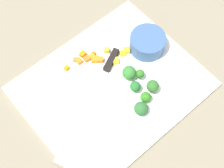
{
  "coord_description": "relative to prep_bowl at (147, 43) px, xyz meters",
  "views": [
    {
      "loc": [
        -0.26,
        -0.31,
        0.83
      ],
      "look_at": [
        0.0,
        0.0,
        0.02
      ],
      "focal_mm": 52.98,
      "sensor_mm": 36.0,
      "label": 1
    }
  ],
  "objects": [
    {
      "name": "carrot_dice_4",
      "position": [
        -0.22,
        0.1,
        -0.02
      ],
      "size": [
        0.02,
        0.01,
        0.01
      ],
      "primitive_type": "cube",
      "rotation": [
        0.0,
        0.0,
        0.27
      ],
      "color": "orange",
      "rests_on": "cutting_board"
    },
    {
      "name": "carrot_dice_3",
      "position": [
        -0.14,
        0.06,
        -0.02
      ],
      "size": [
        0.03,
        0.03,
        0.02
      ],
      "primitive_type": "cube",
      "rotation": [
        0.0,
        0.0,
        0.87
      ],
      "color": "orange",
      "rests_on": "cutting_board"
    },
    {
      "name": "pepper_dice_2",
      "position": [
        -0.07,
        0.03,
        -0.02
      ],
      "size": [
        0.02,
        0.02,
        0.01
      ],
      "primitive_type": "cube",
      "rotation": [
        0.0,
        0.0,
        1.04
      ],
      "color": "yellow",
      "rests_on": "cutting_board"
    },
    {
      "name": "broccoli_floret_0",
      "position": [
        -0.12,
        -0.12,
        -0.01
      ],
      "size": [
        0.03,
        0.03,
        0.03
      ],
      "color": "#82B269",
      "rests_on": "cutting_board"
    },
    {
      "name": "broccoli_floret_2",
      "position": [
        -0.11,
        -0.04,
        -0.0
      ],
      "size": [
        0.04,
        0.04,
        0.04
      ],
      "color": "#95B96B",
      "rests_on": "cutting_board"
    },
    {
      "name": "pepper_dice_1",
      "position": [
        -0.1,
        0.02,
        -0.02
      ],
      "size": [
        0.02,
        0.02,
        0.02
      ],
      "primitive_type": "cube",
      "rotation": [
        0.0,
        0.0,
        1.07
      ],
      "color": "yellow",
      "rests_on": "cutting_board"
    },
    {
      "name": "chef_knife",
      "position": [
        -0.19,
        -0.0,
        -0.02
      ],
      "size": [
        0.34,
        0.17,
        0.02
      ],
      "rotation": [
        0.0,
        0.0,
        3.58
      ],
      "color": "silver",
      "rests_on": "cutting_board"
    },
    {
      "name": "carrot_dice_6",
      "position": [
        -0.18,
        0.09,
        -0.02
      ],
      "size": [
        0.02,
        0.02,
        0.01
      ],
      "primitive_type": "cube",
      "rotation": [
        0.0,
        0.0,
        1.61
      ],
      "color": "orange",
      "rests_on": "cutting_board"
    },
    {
      "name": "prep_bowl",
      "position": [
        0.0,
        0.0,
        0.0
      ],
      "size": [
        0.1,
        0.1,
        0.05
      ],
      "primitive_type": "cylinder",
      "color": "#3A5B8F",
      "rests_on": "cutting_board"
    },
    {
      "name": "carrot_dice_1",
      "position": [
        -0.14,
        0.08,
        -0.02
      ],
      "size": [
        0.02,
        0.02,
        0.01
      ],
      "primitive_type": "cube",
      "rotation": [
        0.0,
        0.0,
        1.93
      ],
      "color": "orange",
      "rests_on": "cutting_board"
    },
    {
      "name": "broccoli_floret_4",
      "position": [
        -0.08,
        -0.06,
        -0.0
      ],
      "size": [
        0.02,
        0.02,
        0.03
      ],
      "color": "#86C365",
      "rests_on": "cutting_board"
    },
    {
      "name": "carrot_dice_2",
      "position": [
        -0.16,
        0.1,
        -0.02
      ],
      "size": [
        0.02,
        0.02,
        0.01
      ],
      "primitive_type": "cube",
      "rotation": [
        0.0,
        0.0,
        0.22
      ],
      "color": "orange",
      "rests_on": "cutting_board"
    },
    {
      "name": "carrot_dice_8",
      "position": [
        -0.13,
        0.08,
        -0.02
      ],
      "size": [
        0.01,
        0.01,
        0.01
      ],
      "primitive_type": "cube",
      "rotation": [
        0.0,
        0.0,
        3.01
      ],
      "color": "orange",
      "rests_on": "cutting_board"
    },
    {
      "name": "carrot_dice_0",
      "position": [
        -0.16,
        0.08,
        -0.02
      ],
      "size": [
        0.02,
        0.02,
        0.01
      ],
      "primitive_type": "cube",
      "rotation": [
        0.0,
        0.0,
        3.01
      ],
      "color": "orange",
      "rests_on": "cutting_board"
    },
    {
      "name": "ground_plane",
      "position": [
        -0.16,
        -0.03,
        -0.04
      ],
      "size": [
        4.0,
        4.0,
        0.0
      ],
      "primitive_type": "plane",
      "color": "gray"
    },
    {
      "name": "pepper_dice_3",
      "position": [
        -0.06,
        0.03,
        -0.02
      ],
      "size": [
        0.02,
        0.02,
        0.01
      ],
      "primitive_type": "cube",
      "rotation": [
        0.0,
        0.0,
        0.93
      ],
      "color": "yellow",
      "rests_on": "cutting_board"
    },
    {
      "name": "broccoli_floret_3",
      "position": [
        -0.09,
        -0.11,
        -0.0
      ],
      "size": [
        0.03,
        0.03,
        0.04
      ],
      "color": "#86B260",
      "rests_on": "cutting_board"
    },
    {
      "name": "broccoli_floret_1",
      "position": [
        -0.12,
        -0.08,
        -0.01
      ],
      "size": [
        0.03,
        0.03,
        0.04
      ],
      "color": "#83B760",
      "rests_on": "cutting_board"
    },
    {
      "name": "carrot_dice_7",
      "position": [
        -0.19,
        0.1,
        -0.02
      ],
      "size": [
        0.02,
        0.02,
        0.01
      ],
      "primitive_type": "cube",
      "rotation": [
        0.0,
        0.0,
        2.42
      ],
      "color": "orange",
      "rests_on": "cutting_board"
    },
    {
      "name": "broccoli_floret_5",
      "position": [
        -0.15,
        -0.14,
        -0.01
      ],
      "size": [
        0.04,
        0.04,
        0.04
      ],
      "color": "#89AC64",
      "rests_on": "cutting_board"
    },
    {
      "name": "pepper_dice_0",
      "position": [
        -0.1,
        0.07,
        -0.02
      ],
      "size": [
        0.02,
        0.02,
        0.02
      ],
      "primitive_type": "cube",
      "rotation": [
        0.0,
        0.0,
        0.7
      ],
      "color": "yellow",
      "rests_on": "cutting_board"
    },
    {
      "name": "carrot_dice_5",
      "position": [
        -0.13,
        0.05,
        -0.02
      ],
      "size": [
        0.02,
        0.02,
        0.02
      ],
      "primitive_type": "cube",
      "rotation": [
        0.0,
        0.0,
        0.77
      ],
      "color": "orange",
      "rests_on": "cutting_board"
    },
    {
      "name": "cutting_board",
      "position": [
        -0.16,
        -0.03,
        -0.03
      ],
      "size": [
        0.47,
        0.39,
        0.01
      ],
      "primitive_type": "cube",
      "color": "white",
      "rests_on": "ground_plane"
    }
  ]
}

